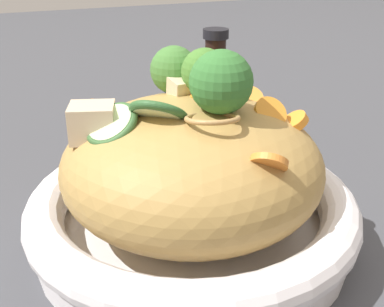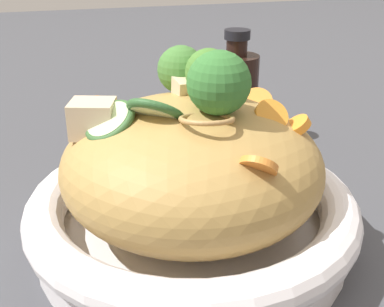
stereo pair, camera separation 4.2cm
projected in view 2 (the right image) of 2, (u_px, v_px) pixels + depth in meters
ground_plane at (192, 241)px, 0.45m from camera, size 3.00×3.00×0.00m
serving_bowl at (192, 214)px, 0.44m from camera, size 0.29×0.29×0.05m
noodle_heap at (192, 165)px, 0.42m from camera, size 0.22×0.22×0.12m
broccoli_florets at (204, 77)px, 0.41m from camera, size 0.07×0.14×0.06m
carrot_coins at (221, 116)px, 0.41m from camera, size 0.18×0.17×0.04m
zucchini_slices at (134, 116)px, 0.38m from camera, size 0.09×0.07×0.04m
chicken_chunks at (119, 111)px, 0.40m from camera, size 0.12×0.05×0.04m
soy_sauce_bottle at (235, 96)px, 0.64m from camera, size 0.06×0.06×0.15m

